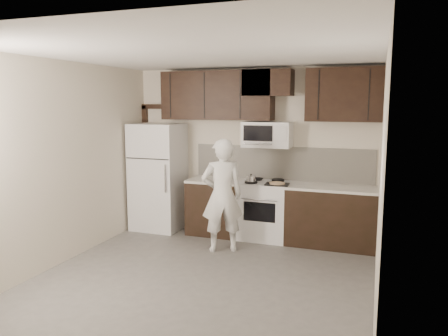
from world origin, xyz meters
The scene contains 14 objects.
floor centered at (0.00, 0.00, 0.00)m, with size 4.50×4.50×0.00m, color #595654.
back_wall centered at (0.00, 2.25, 1.35)m, with size 4.00×4.00×0.00m, color beige.
ceiling centered at (0.00, 0.00, 2.70)m, with size 4.50×4.50×0.00m, color white.
counter_run centered at (0.60, 1.94, 0.46)m, with size 2.95×0.64×0.91m.
stove centered at (0.30, 1.94, 0.46)m, with size 0.76×0.66×0.94m.
backsplash centered at (0.50, 2.24, 1.18)m, with size 2.90×0.02×0.54m, color beige.
upper_cabinets centered at (0.21, 2.08, 2.28)m, with size 3.48×0.35×0.78m.
microwave centered at (0.30, 2.06, 1.65)m, with size 0.76×0.42×0.40m.
refrigerator centered at (-1.55, 1.89, 0.90)m, with size 0.80×0.76×1.80m.
door_trim centered at (-1.92, 2.21, 1.25)m, with size 0.50×0.08×2.12m.
saucepan centered at (0.12, 1.79, 0.97)m, with size 0.26×0.15×0.15m.
baking_tray centered at (0.54, 1.77, 0.92)m, with size 0.35×0.27×0.02m, color black.
pizza centered at (0.54, 1.77, 0.94)m, with size 0.24×0.24×0.02m, color beige.
person centered at (-0.13, 1.15, 0.82)m, with size 0.60×0.39×1.65m, color white.
Camera 1 is at (1.96, -4.63, 2.15)m, focal length 35.00 mm.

